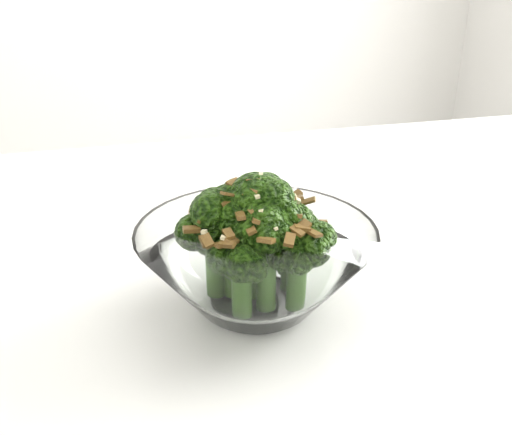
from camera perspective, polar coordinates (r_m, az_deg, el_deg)
name	(u,v)px	position (r m, az deg, el deg)	size (l,w,h in m)	color
table	(363,286)	(0.67, 10.63, -6.70)	(1.28, 0.93, 0.75)	white
broccoli_dish	(256,257)	(0.48, 0.04, -4.00)	(0.20, 0.20, 0.12)	white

